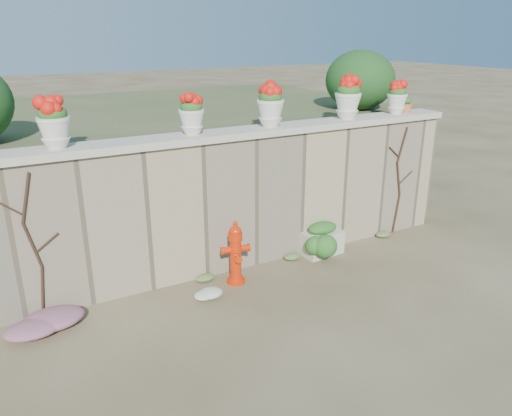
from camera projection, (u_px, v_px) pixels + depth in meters
ground at (289, 322)px, 6.26m from camera, size 80.00×80.00×0.00m
stone_wall at (226, 205)px, 7.40m from camera, size 8.00×0.40×2.00m
wall_cap at (225, 135)px, 7.05m from camera, size 8.10×0.52×0.10m
raised_fill at (158, 158)px, 10.05m from camera, size 9.00×6.00×2.00m
back_shrub_right at (360, 80)px, 9.40m from camera, size 1.30×1.30×1.10m
vine_left at (34, 246)px, 6.02m from camera, size 0.60×0.04×1.91m
vine_right at (399, 179)px, 8.68m from camera, size 0.60×0.04×1.91m
fire_hydrant at (236, 252)px, 7.07m from camera, size 0.41×0.29×0.94m
planter_box at (322, 239)px, 8.07m from camera, size 0.68×0.43×0.55m
green_shrub at (321, 243)px, 7.81m from camera, size 0.61×0.55×0.58m
magenta_clump at (48, 321)px, 6.02m from camera, size 1.00×0.67×0.27m
white_flowers at (210, 294)px, 6.70m from camera, size 0.52×0.42×0.19m
urn_pot_1 at (54, 123)px, 5.92m from camera, size 0.39×0.39×0.61m
urn_pot_2 at (192, 115)px, 6.72m from camera, size 0.35×0.35×0.55m
urn_pot_3 at (270, 105)px, 7.26m from camera, size 0.40×0.40×0.63m
urn_pot_4 at (348, 98)px, 7.90m from camera, size 0.42×0.42×0.66m
urn_pot_5 at (397, 98)px, 8.39m from camera, size 0.34×0.34×0.53m
terracotta_pot at (406, 106)px, 8.54m from camera, size 0.21×0.21×0.25m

